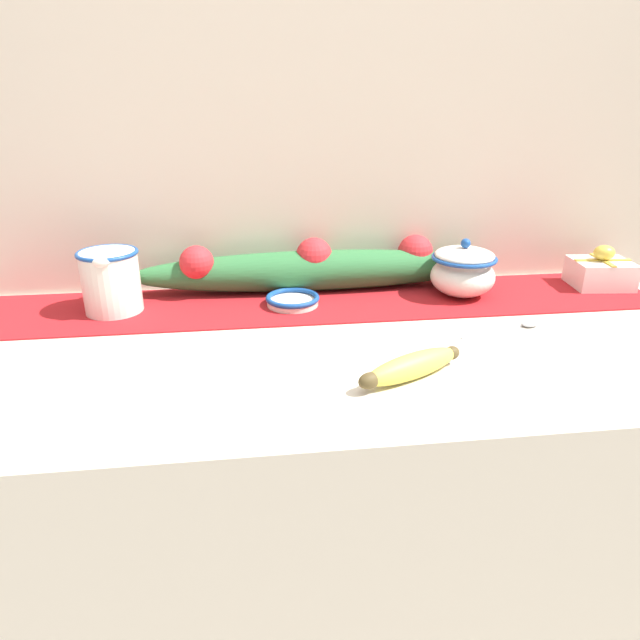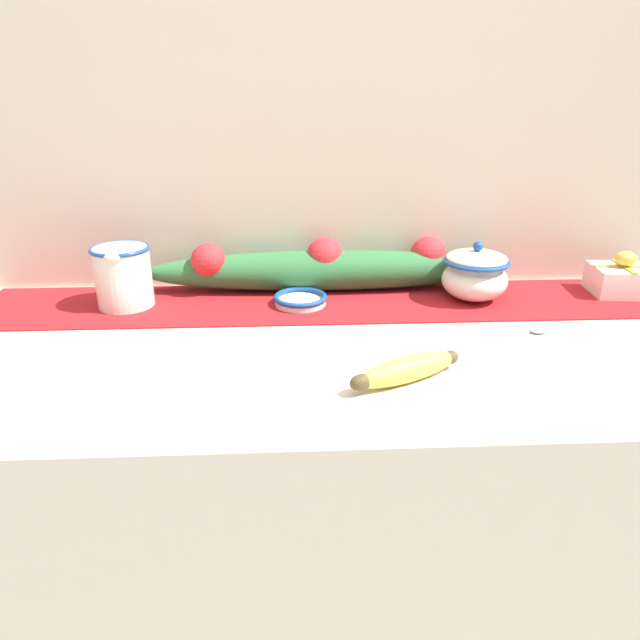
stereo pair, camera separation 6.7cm
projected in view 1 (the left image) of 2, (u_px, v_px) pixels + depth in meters
countertop at (331, 541)px, 1.15m from camera, size 1.51×0.64×0.88m
back_wall at (310, 135)px, 1.18m from camera, size 2.31×0.04×2.40m
table_runner at (319, 302)px, 1.16m from camera, size 1.39×0.24×0.00m
cream_pitcher at (111, 279)px, 1.09m from camera, size 0.11×0.13×0.12m
sugar_bowl at (463, 271)px, 1.17m from camera, size 0.13×0.13×0.12m
small_dish at (293, 300)px, 1.14m from camera, size 0.11×0.11×0.02m
banana at (412, 366)px, 0.85m from camera, size 0.19×0.11×0.04m
spoon at (524, 325)px, 1.04m from camera, size 0.17×0.06×0.01m
gift_box at (601, 272)px, 1.24m from camera, size 0.13×0.11×0.09m
poinsettia_garland at (315, 268)px, 1.21m from camera, size 0.77×0.11×0.11m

